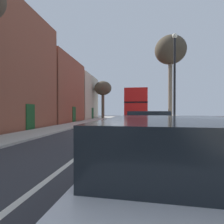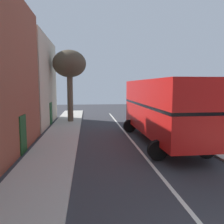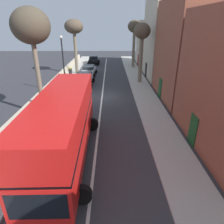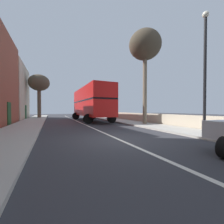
{
  "view_description": "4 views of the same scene",
  "coord_description": "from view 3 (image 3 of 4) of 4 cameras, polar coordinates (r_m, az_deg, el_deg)",
  "views": [
    {
      "loc": [
        2.06,
        -12.85,
        1.6
      ],
      "look_at": [
        -0.59,
        4.73,
        1.44
      ],
      "focal_mm": 28.14,
      "sensor_mm": 36.0,
      "label": 1
    },
    {
      "loc": [
        -2.98,
        -2.88,
        3.68
      ],
      "look_at": [
        -1.77,
        7.98,
        2.41
      ],
      "focal_mm": 36.07,
      "sensor_mm": 36.0,
      "label": 2
    },
    {
      "loc": [
        -0.97,
        21.19,
        7.54
      ],
      "look_at": [
        -1.08,
        6.87,
        1.18
      ],
      "focal_mm": 31.84,
      "sensor_mm": 36.0,
      "label": 3
    },
    {
      "loc": [
        -2.98,
        -6.1,
        1.43
      ],
      "look_at": [
        1.26,
        3.58,
        1.24
      ],
      "focal_mm": 22.58,
      "sensor_mm": 36.0,
      "label": 4
    }
  ],
  "objects": [
    {
      "name": "terraced_houses_left",
      "position": [
        23.16,
        19.27,
        15.45
      ],
      "size": [
        4.07,
        47.62,
        10.83
      ],
      "color": "beige",
      "rests_on": "ground"
    },
    {
      "name": "litter_bin_right",
      "position": [
        32.31,
        -11.84,
        11.23
      ],
      "size": [
        0.55,
        0.55,
        1.17
      ],
      "color": "black",
      "rests_on": "sidewalk_right"
    },
    {
      "name": "street_tree_right_1",
      "position": [
        33.37,
        -10.86,
        22.47
      ],
      "size": [
        2.85,
        2.85,
        8.16
      ],
      "color": "#7A6B56",
      "rests_on": "sidewalk_right"
    },
    {
      "name": "parked_car_white_right_2",
      "position": [
        27.3,
        -7.82,
        9.64
      ],
      "size": [
        2.54,
        4.11,
        1.57
      ],
      "color": "silver",
      "rests_on": "ground"
    },
    {
      "name": "lamppost_right",
      "position": [
        23.47,
        -13.83,
        14.12
      ],
      "size": [
        0.32,
        0.32,
        6.31
      ],
      "color": "black",
      "rests_on": "sidewalk_right"
    },
    {
      "name": "double_decker_bus",
      "position": [
        11.64,
        -13.68,
        -3.28
      ],
      "size": [
        3.67,
        10.12,
        4.06
      ],
      "color": "red",
      "rests_on": "ground"
    },
    {
      "name": "parked_car_black_right_0",
      "position": [
        42.27,
        -5.31,
        14.85
      ],
      "size": [
        2.57,
        4.1,
        1.64
      ],
      "color": "black",
      "rests_on": "ground"
    },
    {
      "name": "boundary_wall_right",
      "position": [
        23.53,
        -18.88,
        5.24
      ],
      "size": [
        0.36,
        54.0,
        1.02
      ],
      "primitive_type": "cube",
      "color": "beige",
      "rests_on": "ground"
    },
    {
      "name": "parked_car_white_right_1",
      "position": [
        32.45,
        -6.7,
        11.93
      ],
      "size": [
        2.54,
        4.59,
        1.5
      ],
      "color": "silver",
      "rests_on": "ground"
    },
    {
      "name": "sidewalk_left",
      "position": [
        22.81,
        9.54,
        4.45
      ],
      "size": [
        2.6,
        60.0,
        0.12
      ],
      "primitive_type": "cube",
      "color": "#B2ADA3",
      "rests_on": "ground"
    },
    {
      "name": "ground_plane",
      "position": [
        22.51,
        -2.88,
        4.34
      ],
      "size": [
        84.0,
        84.0,
        0.0
      ],
      "primitive_type": "plane",
      "color": "#333338"
    },
    {
      "name": "street_tree_right_3",
      "position": [
        17.57,
        -22.23,
        21.46
      ],
      "size": [
        2.95,
        2.95,
        8.67
      ],
      "color": "#7A6B56",
      "rests_on": "sidewalk_right"
    },
    {
      "name": "street_tree_left_4",
      "position": [
        27.43,
        8.6,
        20.83
      ],
      "size": [
        2.12,
        2.12,
        7.61
      ],
      "color": "#7A6B56",
      "rests_on": "sidewalk_left"
    },
    {
      "name": "street_tree_left_0",
      "position": [
        38.15,
        6.46,
        22.52
      ],
      "size": [
        2.38,
        2.38,
        8.12
      ],
      "color": "#7A6B56",
      "rests_on": "sidewalk_left"
    },
    {
      "name": "road_centre_line",
      "position": [
        22.51,
        -2.88,
        4.35
      ],
      "size": [
        0.16,
        54.0,
        0.01
      ],
      "primitive_type": "cube",
      "color": "silver",
      "rests_on": "ground"
    },
    {
      "name": "sidewalk_right",
      "position": [
        23.23,
        -15.09,
        4.3
      ],
      "size": [
        2.6,
        60.0,
        0.12
      ],
      "primitive_type": "cube",
      "color": "#B2ADA3",
      "rests_on": "ground"
    }
  ]
}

